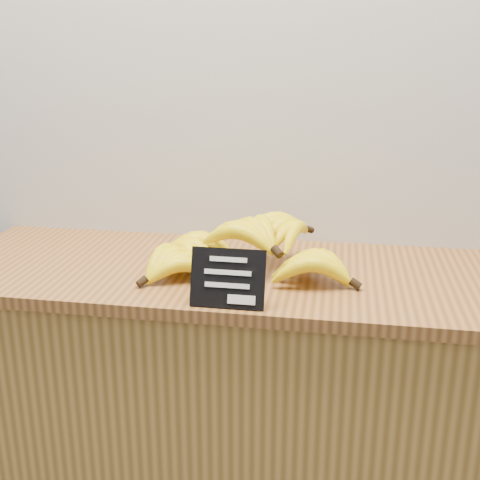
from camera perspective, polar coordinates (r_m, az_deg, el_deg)
name	(u,v)px	position (r m, az deg, el deg)	size (l,w,h in m)	color
counter	(243,431)	(1.74, 0.29, -17.66)	(1.40, 0.50, 0.90)	#A97D36
counter_top	(243,274)	(1.52, 0.32, -3.21)	(1.52, 0.54, 0.03)	#95612E
chalkboard_sign	(228,279)	(1.27, -1.18, -3.67)	(0.16, 0.01, 0.13)	black
banana_pile	(239,249)	(1.47, -0.14, -0.88)	(0.56, 0.36, 0.13)	yellow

